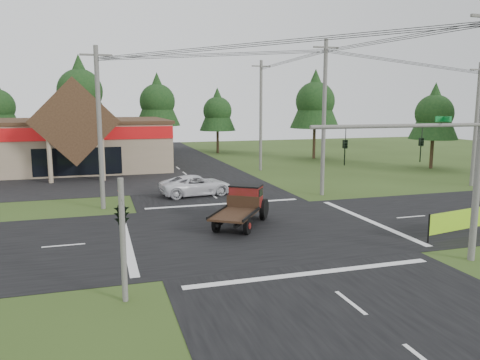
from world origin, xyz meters
name	(u,v)px	position (x,y,z in m)	size (l,w,h in m)	color
ground	(257,230)	(0.00, 0.00, 0.00)	(120.00, 120.00, 0.00)	#2D4117
road_ns	(257,230)	(0.00, 0.00, 0.01)	(12.00, 120.00, 0.02)	black
road_ew	(257,230)	(0.00, 0.00, 0.01)	(120.00, 12.00, 0.02)	black
parking_apron	(28,185)	(-14.00, 19.00, 0.01)	(28.00, 14.00, 0.02)	black
cvs_building	(22,143)	(-15.70, 29.57, 2.78)	(30.40, 18.20, 9.19)	gray
traffic_signal_mast	(447,163)	(5.82, -7.50, 4.43)	(8.12, 0.24, 7.00)	#595651
traffic_signal_corner	(121,202)	(-7.50, -7.32, 3.52)	(0.53, 2.48, 4.40)	#595651
utility_pole_nw	(99,127)	(-8.00, 8.00, 5.39)	(2.00, 0.30, 10.50)	#595651
utility_pole_ne	(324,117)	(8.00, 8.00, 5.89)	(2.00, 0.30, 11.50)	#595651
utility_pole_far	(476,124)	(22.00, 8.00, 5.24)	(2.00, 0.30, 10.20)	#595651
utility_pole_n	(261,115)	(8.00, 22.00, 5.74)	(2.00, 0.30, 11.20)	#595651
tree_row_c	(80,89)	(-10.00, 41.00, 8.72)	(7.28, 7.28, 13.13)	#332316
tree_row_d	(157,100)	(0.00, 42.00, 7.38)	(6.16, 6.16, 11.11)	#332316
tree_row_e	(217,110)	(8.00, 40.00, 6.03)	(5.04, 5.04, 9.09)	#332316
tree_side_ne	(315,99)	(18.00, 30.00, 7.38)	(6.16, 6.16, 11.11)	#332316
tree_side_e_near	(434,112)	(26.00, 18.00, 6.03)	(5.04, 5.04, 9.09)	#332316
antique_flatbed_truck	(240,207)	(-0.62, 1.05, 1.12)	(2.04, 5.35, 2.24)	#51160B
roadside_banner	(457,223)	(9.47, -4.38, 0.74)	(4.36, 0.13, 1.49)	#86C51A
white_pickup	(197,185)	(-1.14, 10.72, 0.76)	(2.53, 5.50, 1.53)	silver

